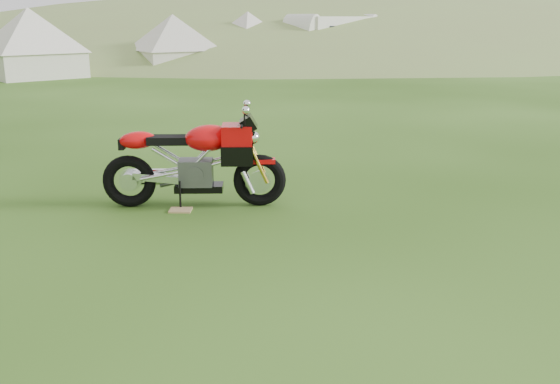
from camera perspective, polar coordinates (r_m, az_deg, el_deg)
name	(u,v)px	position (r m, az deg, el deg)	size (l,w,h in m)	color
ground	(261,266)	(5.32, -1.73, -6.78)	(120.00, 120.00, 0.00)	#27470F
hillside	(354,43)	(51.54, 6.76, 13.39)	(80.00, 64.00, 8.00)	#809E50
hedgerow	(354,43)	(51.54, 6.76, 13.39)	(36.00, 1.20, 8.60)	black
sport_motorcycle	(194,155)	(6.88, -7.90, 3.34)	(1.92, 0.48, 1.15)	red
plywood_board	(181,210)	(6.86, -9.08, -1.64)	(0.24, 0.19, 0.02)	tan
tent_left	(31,41)	(23.53, -21.83, 12.69)	(2.83, 2.83, 2.45)	silver
tent_mid	(173,40)	(24.77, -9.72, 13.50)	(2.66, 2.66, 2.31)	beige
tent_right	(248,37)	(27.27, -2.95, 13.97)	(2.76, 2.76, 2.39)	beige
caravan	(332,40)	(27.94, 4.79, 13.67)	(4.46, 1.99, 2.09)	silver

